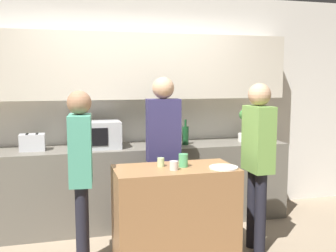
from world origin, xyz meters
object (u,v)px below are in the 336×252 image
microwave (96,135)px  person_center (258,153)px  bottle_0 (161,136)px  person_right (163,143)px  cup_2 (161,162)px  person_left (81,165)px  toaster (32,142)px  potted_plant (244,125)px  bottle_3 (185,135)px  bottle_1 (168,136)px  plate_on_island (224,167)px  bottle_2 (179,138)px  cup_1 (183,160)px  cup_0 (174,166)px

microwave → person_center: person_center is taller
bottle_0 → person_right: bearing=-100.5°
bottle_0 → cup_2: 1.01m
person_left → bottle_0: bearing=140.8°
microwave → person_center: size_ratio=0.32×
cup_2 → person_left: bearing=179.6°
toaster → bottle_0: (1.42, 0.02, 0.01)m
toaster → potted_plant: 2.48m
bottle_3 → person_left: (-1.24, -0.91, -0.09)m
person_right → bottle_1: bearing=-106.8°
potted_plant → plate_on_island: 1.42m
plate_on_island → bottle_2: bearing=94.9°
bottle_1 → cup_1: 1.04m
cup_0 → person_center: bearing=7.0°
bottle_0 → cup_2: (-0.24, -0.98, -0.09)m
cup_0 → person_center: 0.88m
bottle_0 → bottle_2: 0.22m
microwave → person_right: (0.65, -0.49, -0.05)m
bottle_2 → person_center: person_center is taller
person_center → cup_1: bearing=89.7°
potted_plant → person_right: person_right is taller
microwave → person_center: 1.78m
bottle_0 → cup_0: bearing=-97.9°
bottle_0 → cup_2: size_ratio=3.17×
toaster → potted_plant: potted_plant is taller
bottle_0 → bottle_3: 0.29m
person_right → person_left: bearing=31.2°
bottle_1 → toaster: bearing=-179.8°
bottle_1 → person_center: person_center is taller
bottle_3 → bottle_1: bearing=164.7°
bottle_2 → plate_on_island: 1.11m
bottle_3 → cup_2: bottle_3 is taller
microwave → cup_1: bearing=-55.7°
person_right → bottle_2: bearing=-122.1°
toaster → person_center: 2.36m
toaster → person_right: bearing=-20.3°
bottle_2 → person_right: (-0.29, -0.42, 0.01)m
potted_plant → bottle_2: size_ratio=1.74×
microwave → bottle_3: (1.02, -0.05, -0.04)m
toaster → bottle_0: bottle_0 is taller
bottle_3 → cup_0: (-0.44, -1.08, -0.10)m
toaster → person_left: (0.47, -0.96, -0.07)m
bottle_0 → bottle_2: size_ratio=1.13×
cup_0 → toaster: bearing=138.3°
microwave → cup_0: microwave is taller
bottle_2 → plate_on_island: (0.09, -1.10, -0.11)m
plate_on_island → person_right: 0.79m
cup_0 → person_right: person_right is taller
microwave → cup_1: microwave is taller
potted_plant → toaster: bearing=-180.0°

